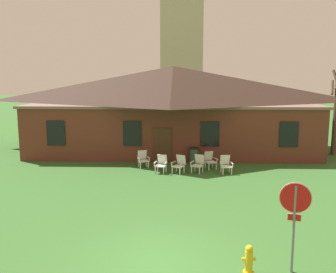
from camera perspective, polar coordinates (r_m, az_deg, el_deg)
The scene contains 12 objects.
ground_plane at distance 10.54m, azimuth -1.66°, elevation -19.17°, with size 200.00×200.00×0.00m, color #336028.
brick_building at distance 26.37m, azimuth 0.80°, elevation 4.73°, with size 19.17×10.40×5.87m.
dome_tower at distance 44.30m, azimuth 2.17°, elevation 15.15°, with size 5.18×5.18×21.01m.
stop_sign at distance 9.93m, azimuth 19.26°, elevation -10.78°, with size 0.79×0.22×2.41m.
lawn_chair_by_porch at distance 20.71m, azimuth -3.96°, elevation -3.47°, with size 0.76×0.81×0.96m.
lawn_chair_near_door at distance 19.50m, azimuth -1.06°, elevation -4.23°, with size 0.73×0.77×0.96m.
lawn_chair_left_end at distance 19.43m, azimuth 1.79°, elevation -4.29°, with size 0.83×0.86×0.96m.
lawn_chair_middle at distance 19.59m, azimuth 4.75°, elevation -4.20°, with size 0.81×0.84×0.96m.
lawn_chair_right_end at distance 20.50m, azimuth 6.58°, elevation -3.64°, with size 0.79×0.83×0.96m.
lawn_chair_far_side at distance 19.62m, azimuth 9.04°, elevation -4.27°, with size 0.70×0.74×0.96m.
fire_hydrant at distance 10.06m, azimuth 12.56°, elevation -18.43°, with size 0.36×0.28×0.79m.
trash_bin at distance 21.47m, azimuth 4.10°, elevation -3.03°, with size 0.56×0.56×0.98m.
Camera 1 is at (0.65, -9.26, 4.99)m, focal length 38.85 mm.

